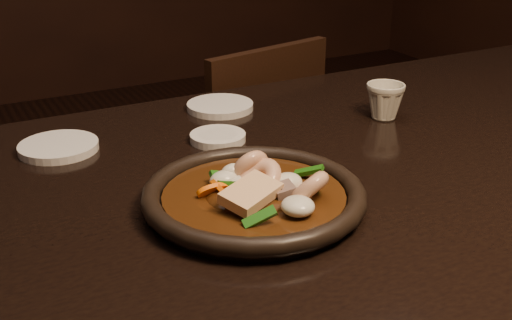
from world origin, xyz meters
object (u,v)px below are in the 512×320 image
table (393,190)px  chair (241,175)px  plate (254,197)px  tea_cup (385,100)px

table → chair: (0.02, 0.64, -0.23)m
plate → chair: bearing=64.4°
tea_cup → plate: bearing=-152.3°
table → plate: 0.34m
chair → tea_cup: tea_cup is taller
chair → plate: chair is taller
plate → table: bearing=12.7°
plate → tea_cup: size_ratio=4.24×
table → chair: bearing=88.0°
chair → plate: bearing=52.0°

